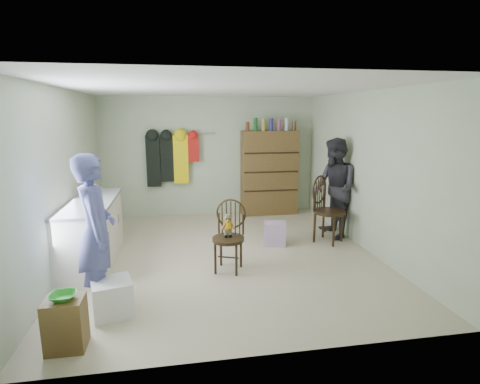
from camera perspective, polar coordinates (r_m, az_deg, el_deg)
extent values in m
plane|color=beige|center=(5.89, -2.10, -9.56)|extent=(5.00, 5.00, 0.00)
plane|color=beige|center=(8.02, -4.57, 5.37)|extent=(4.50, 0.00, 4.50)
plane|color=beige|center=(5.72, -25.15, 1.66)|extent=(0.00, 5.00, 5.00)
plane|color=beige|center=(6.26, 18.70, 2.95)|extent=(0.00, 5.00, 5.00)
plane|color=white|center=(5.50, -2.30, 15.49)|extent=(5.00, 5.00, 0.00)
cube|color=silver|center=(5.83, -21.60, -5.97)|extent=(0.60, 1.80, 0.90)
cube|color=slate|center=(5.71, -21.96, -1.47)|extent=(0.64, 1.86, 0.04)
cylinder|color=#99999E|center=(5.32, -19.36, -6.46)|extent=(0.02, 0.02, 0.14)
cylinder|color=#99999E|center=(6.17, -18.02, -3.87)|extent=(0.02, 0.02, 0.14)
cube|color=brown|center=(4.00, -25.03, -17.74)|extent=(0.35, 0.30, 0.49)
imported|color=#229622|center=(3.88, -25.39, -14.18)|extent=(0.23, 0.23, 0.06)
cube|color=white|center=(4.44, -18.88, -14.99)|extent=(0.49, 0.48, 0.39)
cylinder|color=black|center=(5.18, -1.81, -7.18)|extent=(0.57, 0.57, 0.04)
cylinder|color=black|center=(5.17, -3.78, -10.12)|extent=(0.04, 0.04, 0.44)
cylinder|color=black|center=(5.10, -0.56, -10.39)|extent=(0.04, 0.04, 0.44)
cylinder|color=black|center=(5.44, -2.92, -8.96)|extent=(0.04, 0.04, 0.44)
cylinder|color=black|center=(5.38, 0.14, -9.20)|extent=(0.04, 0.04, 0.44)
torus|color=black|center=(5.25, -1.38, -3.32)|extent=(0.41, 0.18, 0.43)
cylinder|color=black|center=(5.32, -3.25, -4.76)|extent=(0.03, 0.03, 0.29)
cylinder|color=black|center=(5.25, 0.48, -4.99)|extent=(0.03, 0.03, 0.29)
cylinder|color=#FBB80A|center=(5.14, -1.86, -5.10)|extent=(0.10, 0.10, 0.10)
cylinder|color=#475128|center=(5.17, -1.85, -6.11)|extent=(0.06, 0.06, 0.15)
sphere|color=#9E7042|center=(5.11, -1.86, -4.12)|extent=(0.09, 0.09, 0.09)
cylinder|color=#475128|center=(5.10, -1.87, -3.65)|extent=(0.08, 0.08, 0.03)
cube|color=black|center=(5.07, -1.80, -4.17)|extent=(0.07, 0.01, 0.02)
cylinder|color=black|center=(6.48, 13.47, -2.97)|extent=(0.71, 0.71, 0.05)
cylinder|color=black|center=(6.35, 14.09, -5.92)|extent=(0.04, 0.04, 0.50)
cylinder|color=black|center=(6.64, 15.28, -5.19)|extent=(0.04, 0.04, 0.50)
cylinder|color=black|center=(6.49, 11.29, -5.41)|extent=(0.04, 0.04, 0.50)
cylinder|color=black|center=(6.78, 12.58, -4.71)|extent=(0.04, 0.04, 0.50)
torus|color=black|center=(6.49, 12.01, 0.38)|extent=(0.38, 0.35, 0.49)
cylinder|color=black|center=(6.34, 11.23, -1.40)|extent=(0.03, 0.03, 0.34)
cylinder|color=black|center=(6.70, 12.80, -0.77)|extent=(0.03, 0.03, 0.34)
cube|color=pink|center=(6.30, 5.30, -6.33)|extent=(0.42, 0.36, 0.38)
imported|color=#55589C|center=(4.45, -21.11, -5.68)|extent=(0.53, 0.71, 1.74)
imported|color=#2D2B33|center=(6.70, 14.16, 0.52)|extent=(0.67, 0.86, 1.75)
cube|color=brown|center=(8.08, 4.48, 2.91)|extent=(1.20, 0.38, 1.80)
cube|color=black|center=(7.96, 4.77, 0.21)|extent=(1.16, 0.02, 0.03)
cube|color=black|center=(7.89, 4.82, 3.06)|extent=(1.16, 0.02, 0.03)
cube|color=black|center=(7.84, 4.87, 5.95)|extent=(1.16, 0.02, 0.03)
cylinder|color=#592D14|center=(7.78, 1.15, 9.95)|extent=(0.08, 0.08, 0.19)
cylinder|color=#19591E|center=(7.81, 2.37, 10.25)|extent=(0.09, 0.09, 0.27)
cylinder|color=#A59933|center=(7.85, 3.58, 10.16)|extent=(0.08, 0.08, 0.24)
cylinder|color=navy|center=(7.89, 4.78, 10.21)|extent=(0.08, 0.08, 0.26)
cylinder|color=#8C3F59|center=(7.93, 5.96, 10.09)|extent=(0.09, 0.09, 0.23)
cylinder|color=#B2B2B7|center=(7.98, 7.13, 10.20)|extent=(0.09, 0.09, 0.27)
cylinder|color=#592D14|center=(8.03, 8.28, 9.95)|extent=(0.08, 0.08, 0.20)
cylinder|color=#99999E|center=(7.89, -7.51, 8.84)|extent=(1.00, 0.02, 0.02)
cube|color=black|center=(7.89, -13.07, 4.59)|extent=(0.28, 0.10, 1.05)
cube|color=black|center=(7.87, -11.05, 5.03)|extent=(0.26, 0.10, 0.95)
cube|color=yellow|center=(7.87, -9.00, 4.92)|extent=(0.30, 0.10, 1.00)
cube|color=red|center=(7.86, -7.14, 6.61)|extent=(0.22, 0.10, 0.55)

